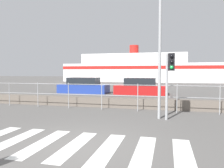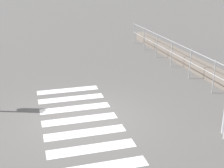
% 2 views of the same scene
% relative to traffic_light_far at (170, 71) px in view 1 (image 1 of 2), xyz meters
% --- Properties ---
extents(ground_plane, '(160.00, 160.00, 0.00)m').
position_rel_traffic_light_far_xyz_m(ground_plane, '(-2.38, -3.72, -1.94)').
color(ground_plane, '#565451').
extents(crosswalk, '(5.85, 2.40, 0.01)m').
position_rel_traffic_light_far_xyz_m(crosswalk, '(-2.40, -3.72, -1.93)').
color(crosswalk, silver).
rests_on(crosswalk, ground_plane).
extents(seawall, '(22.31, 0.55, 0.52)m').
position_rel_traffic_light_far_xyz_m(seawall, '(-2.38, 2.51, -1.68)').
color(seawall, '#6B6056').
rests_on(seawall, ground_plane).
extents(harbor_fence, '(20.12, 0.04, 1.34)m').
position_rel_traffic_light_far_xyz_m(harbor_fence, '(-2.38, 1.64, -1.07)').
color(harbor_fence, '#9EA0A3').
rests_on(harbor_fence, ground_plane).
extents(traffic_light_far, '(0.34, 0.32, 2.64)m').
position_rel_traffic_light_far_xyz_m(traffic_light_far, '(0.00, 0.00, 0.00)').
color(traffic_light_far, '#9EA0A3').
rests_on(traffic_light_far, ground_plane).
extents(streetlamp, '(0.32, 1.20, 5.73)m').
position_rel_traffic_light_far_xyz_m(streetlamp, '(-0.40, -0.07, 1.65)').
color(streetlamp, '#9EA0A3').
rests_on(streetlamp, ground_plane).
extents(ferry_boat, '(35.78, 8.34, 7.25)m').
position_rel_traffic_light_far_xyz_m(ferry_boat, '(-3.24, 35.11, 0.38)').
color(ferry_boat, white).
rests_on(ferry_boat, ground_plane).
extents(parked_car_blue, '(4.47, 1.83, 1.39)m').
position_rel_traffic_light_far_xyz_m(parked_car_blue, '(-7.48, 9.71, -1.35)').
color(parked_car_blue, '#233D9E').
rests_on(parked_car_blue, ground_plane).
extents(parked_car_red, '(4.30, 1.79, 1.40)m').
position_rel_traffic_light_far_xyz_m(parked_car_red, '(-2.32, 9.71, -1.34)').
color(parked_car_red, '#B21919').
rests_on(parked_car_red, ground_plane).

